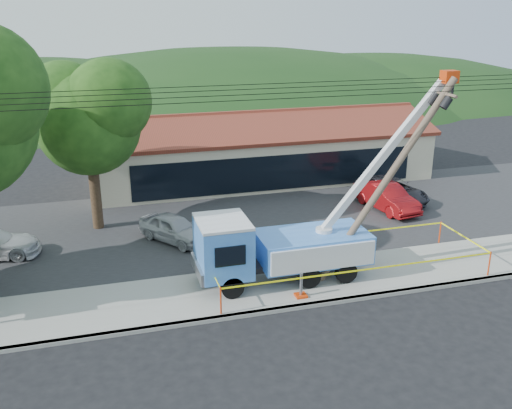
{
  "coord_description": "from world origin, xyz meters",
  "views": [
    {
      "loc": [
        -6.75,
        -16.45,
        11.23
      ],
      "look_at": [
        -0.58,
        5.0,
        3.44
      ],
      "focal_mm": 40.0,
      "sensor_mm": 36.0,
      "label": 1
    }
  ],
  "objects_px": {
    "car_red": "(386,211)",
    "car_dark": "(391,202)",
    "leaning_pole": "(392,172)",
    "car_silver": "(175,243)",
    "utility_truck": "(279,245)"
  },
  "relations": [
    {
      "from": "utility_truck",
      "to": "leaning_pole",
      "type": "relative_size",
      "value": 1.31
    },
    {
      "from": "car_dark",
      "to": "car_silver",
      "type": "bearing_deg",
      "value": 176.56
    },
    {
      "from": "car_dark",
      "to": "car_red",
      "type": "bearing_deg",
      "value": -143.25
    },
    {
      "from": "leaning_pole",
      "to": "car_red",
      "type": "relative_size",
      "value": 1.87
    },
    {
      "from": "utility_truck",
      "to": "car_silver",
      "type": "bearing_deg",
      "value": 123.41
    },
    {
      "from": "car_red",
      "to": "car_dark",
      "type": "bearing_deg",
      "value": 42.17
    },
    {
      "from": "leaning_pole",
      "to": "car_red",
      "type": "height_order",
      "value": "leaning_pole"
    },
    {
      "from": "car_silver",
      "to": "car_dark",
      "type": "distance_m",
      "value": 13.75
    },
    {
      "from": "leaning_pole",
      "to": "car_silver",
      "type": "relative_size",
      "value": 2.15
    },
    {
      "from": "utility_truck",
      "to": "leaning_pole",
      "type": "bearing_deg",
      "value": -7.07
    },
    {
      "from": "leaning_pole",
      "to": "car_dark",
      "type": "bearing_deg",
      "value": 59.59
    },
    {
      "from": "utility_truck",
      "to": "car_silver",
      "type": "xyz_separation_m",
      "value": [
        -3.66,
        5.55,
        -1.73
      ]
    },
    {
      "from": "car_red",
      "to": "utility_truck",
      "type": "bearing_deg",
      "value": -151.01
    },
    {
      "from": "car_red",
      "to": "car_dark",
      "type": "height_order",
      "value": "car_red"
    },
    {
      "from": "leaning_pole",
      "to": "car_dark",
      "type": "relative_size",
      "value": 1.75
    }
  ]
}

